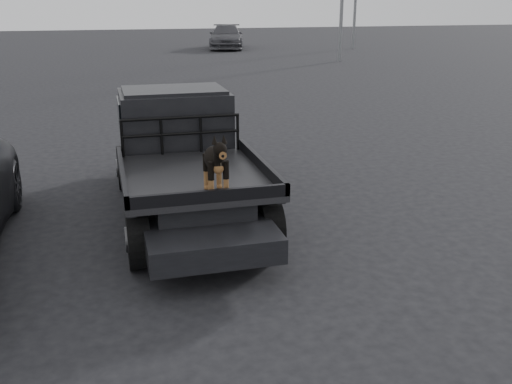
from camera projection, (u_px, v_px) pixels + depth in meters
name	position (u px, v px, depth m)	size (l,w,h in m)	color
ground	(164.00, 291.00, 6.51)	(120.00, 120.00, 0.00)	black
flatbed_ute	(185.00, 185.00, 8.71)	(2.00, 5.40, 0.92)	black
ute_cab	(175.00, 116.00, 9.29)	(1.72, 1.30, 0.88)	black
headache_rack	(181.00, 136.00, 8.65)	(1.80, 0.08, 0.55)	black
dog	(215.00, 164.00, 6.83)	(0.32, 0.60, 0.74)	black
distant_car_b	(226.00, 37.00, 37.88)	(2.14, 5.27, 1.53)	#444449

